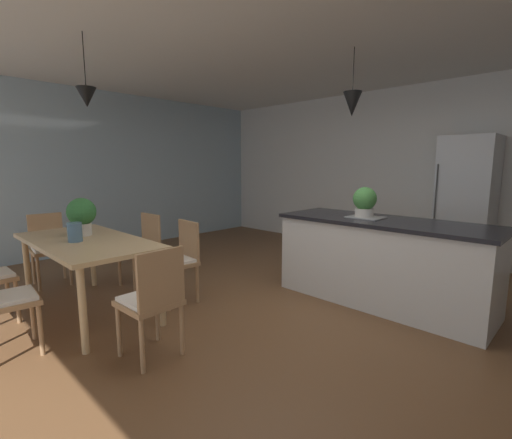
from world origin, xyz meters
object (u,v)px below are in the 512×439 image
object	(u,v)px
potted_plant_on_island	(365,201)
vase_on_dining_table	(75,232)
refrigerator	(466,205)
chair_window_end	(49,246)
chair_kitchen_end	(153,299)
chair_far_left	(142,247)
chair_near_right	(0,298)
potted_plant_on_table	(82,214)
chair_far_right	(179,259)
dining_table	(86,247)
kitchen_island	(382,260)

from	to	relation	value
potted_plant_on_island	vase_on_dining_table	world-z (taller)	potted_plant_on_island
refrigerator	vase_on_dining_table	distance (m)	4.84
chair_window_end	chair_kitchen_end	xyz separation A→B (m)	(2.48, -0.00, 0.00)
chair_kitchen_end	chair_far_left	bearing A→B (deg)	154.13
chair_near_right	potted_plant_on_table	distance (m)	1.16
chair_window_end	chair_kitchen_end	size ratio (longest dim) A/B	1.00
chair_far_right	refrigerator	xyz separation A→B (m)	(1.87, 3.39, 0.45)
chair_far_right	chair_near_right	xyz separation A→B (m)	(-0.01, -1.59, 0.00)
chair_near_right	chair_far_left	xyz separation A→B (m)	(-0.78, 1.59, 0.00)
potted_plant_on_island	vase_on_dining_table	bearing A→B (deg)	-125.39
potted_plant_on_table	vase_on_dining_table	distance (m)	0.33
chair_far_right	vase_on_dining_table	xyz separation A→B (m)	(-0.36, -0.90, 0.36)
dining_table	refrigerator	world-z (taller)	refrigerator
chair_window_end	chair_kitchen_end	distance (m)	2.48
chair_far_left	chair_kitchen_end	distance (m)	1.82
chair_far_left	refrigerator	world-z (taller)	refrigerator
chair_near_right	potted_plant_on_island	bearing A→B (deg)	66.28
chair_kitchen_end	vase_on_dining_table	size ratio (longest dim) A/B	4.73
chair_far_left	kitchen_island	bearing A→B (deg)	32.33
chair_window_end	potted_plant_on_table	distance (m)	1.13
dining_table	potted_plant_on_table	bearing A→B (deg)	165.85
chair_far_left	potted_plant_on_table	bearing A→B (deg)	-76.70
refrigerator	vase_on_dining_table	xyz separation A→B (m)	(-2.22, -4.30, -0.09)
kitchen_island	potted_plant_on_table	bearing A→B (deg)	-134.42
chair_far_right	potted_plant_on_island	world-z (taller)	potted_plant_on_island
chair_far_right	chair_window_end	bearing A→B (deg)	-154.23
chair_far_right	chair_near_right	size ratio (longest dim) A/B	1.00
chair_far_right	refrigerator	world-z (taller)	refrigerator
chair_kitchen_end	vase_on_dining_table	distance (m)	1.26
dining_table	refrigerator	distance (m)	4.76
chair_far_left	potted_plant_on_table	xyz separation A→B (m)	(0.17, -0.74, 0.49)
dining_table	chair_far_left	xyz separation A→B (m)	(-0.39, 0.79, -0.20)
dining_table	potted_plant_on_island	size ratio (longest dim) A/B	5.23
chair_window_end	kitchen_island	world-z (taller)	kitchen_island
potted_plant_on_island	chair_far_right	bearing A→B (deg)	-131.99
dining_table	potted_plant_on_table	world-z (taller)	potted_plant_on_table
chair_far_left	kitchen_island	distance (m)	2.80
chair_kitchen_end	kitchen_island	xyz separation A→B (m)	(0.73, 2.29, -0.01)
chair_near_right	kitchen_island	world-z (taller)	kitchen_island
kitchen_island	chair_window_end	bearing A→B (deg)	-144.55
chair_far_left	potted_plant_on_table	distance (m)	0.91
dining_table	kitchen_island	bearing A→B (deg)	49.28
chair_far_right	chair_far_left	distance (m)	0.79
potted_plant_on_island	potted_plant_on_table	distance (m)	2.98
chair_window_end	potted_plant_on_island	xyz separation A→B (m)	(2.98, 2.29, 0.60)
chair_far_right	chair_near_right	world-z (taller)	same
dining_table	chair_kitchen_end	world-z (taller)	chair_kitchen_end
dining_table	potted_plant_on_island	bearing A→B (deg)	52.74
dining_table	chair_near_right	xyz separation A→B (m)	(0.39, -0.79, -0.20)
dining_table	chair_window_end	world-z (taller)	chair_window_end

